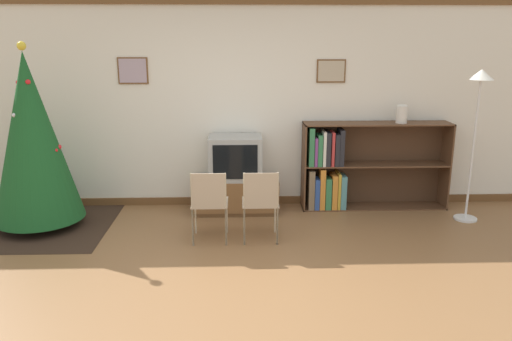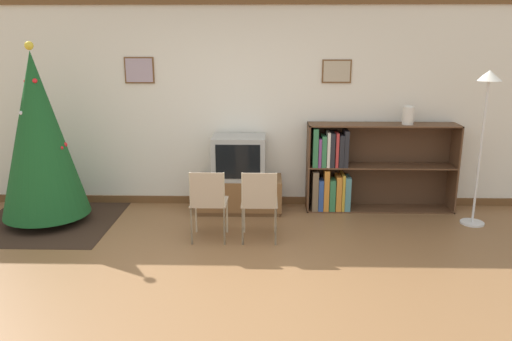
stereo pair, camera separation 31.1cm
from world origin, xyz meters
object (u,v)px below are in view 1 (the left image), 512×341
object	(u,v)px
folding_chair_left	(209,202)
folding_chair_right	(261,201)
tv_console	(236,194)
vase	(402,114)
standing_lamp	(478,106)
christmas_tree	(32,138)
television	(235,158)
bookshelf	(348,168)

from	to	relation	value
folding_chair_left	folding_chair_right	world-z (taller)	same
tv_console	vase	world-z (taller)	vase
standing_lamp	tv_console	bearing A→B (deg)	171.65
tv_console	vase	xyz separation A→B (m)	(2.13, 0.06, 1.04)
christmas_tree	television	bearing A→B (deg)	11.48
christmas_tree	bookshelf	size ratio (longest dim) A/B	1.13
vase	standing_lamp	world-z (taller)	standing_lamp
folding_chair_right	folding_chair_left	bearing A→B (deg)	180.00
bookshelf	vase	world-z (taller)	vase
christmas_tree	tv_console	xyz separation A→B (m)	(2.34, 0.48, -0.86)
tv_console	vase	size ratio (longest dim) A/B	4.69
christmas_tree	television	xyz separation A→B (m)	(2.34, 0.47, -0.36)
tv_console	standing_lamp	world-z (taller)	standing_lamp
folding_chair_right	bookshelf	distance (m)	1.65
vase	folding_chair_left	bearing A→B (deg)	-155.52
folding_chair_left	bookshelf	bearing A→B (deg)	32.68
christmas_tree	vase	bearing A→B (deg)	6.88
bookshelf	vase	xyz separation A→B (m)	(0.65, -0.03, 0.71)
tv_console	television	xyz separation A→B (m)	(0.00, -0.00, 0.50)
folding_chair_left	standing_lamp	distance (m)	3.35
television	standing_lamp	xyz separation A→B (m)	(2.87, -0.42, 0.70)
folding_chair_left	bookshelf	xyz separation A→B (m)	(1.76, 1.13, 0.07)
tv_console	television	size ratio (longest dim) A/B	1.63
christmas_tree	television	world-z (taller)	christmas_tree
christmas_tree	tv_console	size ratio (longest dim) A/B	1.96
standing_lamp	folding_chair_right	bearing A→B (deg)	-166.69
bookshelf	vase	distance (m)	0.97
vase	standing_lamp	bearing A→B (deg)	-33.06
christmas_tree	bookshelf	xyz separation A→B (m)	(3.81, 0.57, -0.53)
folding_chair_right	vase	bearing A→B (deg)	30.66
bookshelf	vase	bearing A→B (deg)	-2.64
tv_console	standing_lamp	size ratio (longest dim) A/B	0.59
tv_console	folding_chair_right	size ratio (longest dim) A/B	1.34
tv_console	folding_chair_left	bearing A→B (deg)	-105.11
christmas_tree	television	distance (m)	2.41
television	vase	xyz separation A→B (m)	(2.13, 0.06, 0.54)
tv_console	vase	bearing A→B (deg)	1.66
christmas_tree	vase	world-z (taller)	christmas_tree
television	folding_chair_right	bearing A→B (deg)	-74.85
tv_console	folding_chair_left	size ratio (longest dim) A/B	1.34
television	folding_chair_right	world-z (taller)	television
bookshelf	standing_lamp	xyz separation A→B (m)	(1.40, -0.51, 0.87)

